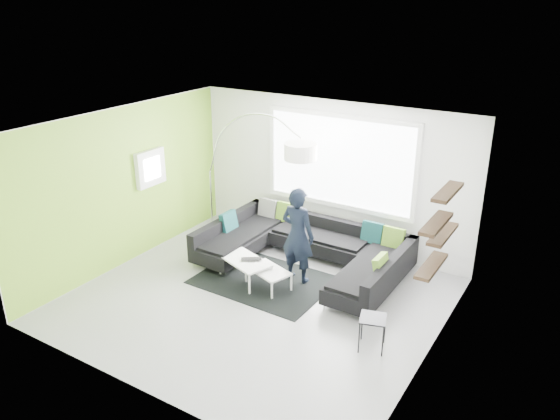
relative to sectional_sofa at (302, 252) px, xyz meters
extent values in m
plane|color=gray|center=(-0.09, -1.33, -0.33)|extent=(5.50, 5.50, 0.00)
cube|color=white|center=(-0.09, 1.17, 1.07)|extent=(5.50, 0.04, 2.80)
cube|color=white|center=(-0.09, -3.83, 1.07)|extent=(5.50, 0.04, 2.80)
cube|color=white|center=(-2.84, -1.33, 1.07)|extent=(0.04, 5.00, 2.80)
cube|color=white|center=(2.66, -1.33, 1.07)|extent=(0.04, 5.00, 2.80)
cube|color=white|center=(-0.09, -1.33, 2.47)|extent=(5.50, 5.00, 0.04)
cube|color=#7FB72D|center=(-2.83, -1.33, 1.07)|extent=(0.01, 5.00, 2.80)
cube|color=white|center=(0.11, 1.13, 1.37)|extent=(2.96, 0.06, 1.68)
cube|color=white|center=(-2.77, -0.73, 1.27)|extent=(0.12, 0.66, 0.66)
cube|color=black|center=(2.55, -0.93, 1.37)|extent=(0.20, 1.24, 0.95)
cube|color=black|center=(0.00, 0.00, -0.15)|extent=(3.47, 2.17, 0.36)
cube|color=black|center=(0.00, 0.00, 0.17)|extent=(3.47, 2.17, 0.27)
cube|color=#4C7219|center=(0.00, 0.00, 0.23)|extent=(3.09, 0.21, 0.38)
cube|color=black|center=(-0.33, -0.73, -0.32)|extent=(2.23, 1.64, 0.01)
cube|color=white|center=(-0.38, -0.87, -0.14)|extent=(1.32, 1.02, 0.38)
cube|color=black|center=(1.96, -1.53, -0.09)|extent=(0.44, 0.44, 0.48)
imported|color=black|center=(0.13, -0.40, 0.50)|extent=(0.65, 0.47, 1.66)
imported|color=black|center=(-0.49, -0.87, 0.07)|extent=(0.55, 0.54, 0.03)
camera|label=1|loc=(4.20, -7.54, 4.22)|focal=35.00mm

